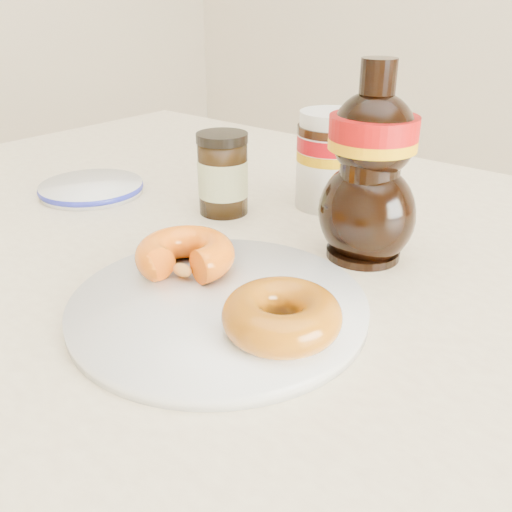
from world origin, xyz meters
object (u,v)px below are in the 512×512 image
Objects in this scene: plate at (218,306)px; donut_whole at (282,316)px; donut_bitten at (185,255)px; nutella_jar at (331,156)px; blue_rim_saucer at (91,188)px; dining_table at (302,345)px; dark_jar at (223,175)px; syrup_bottle at (371,164)px.

donut_whole reaches higher than plate.
plate is at bearing -2.67° from donut_bitten.
nutella_jar is 0.86× the size of blue_rim_saucer.
blue_rim_saucer is at bearing 163.39° from donut_whole.
nutella_jar is at bearing 116.85° from donut_whole.
blue_rim_saucer is (-0.41, 0.12, -0.02)m from donut_whole.
donut_bitten reaches higher than plate.
plate is (-0.01, -0.11, 0.09)m from dining_table.
plate is 2.59× the size of dark_jar.
plate is at bearing -97.73° from dining_table.
nutella_jar reaches higher than dark_jar.
nutella_jar reaches higher than donut_whole.
blue_rim_saucer reaches higher than plate.
donut_bitten and donut_whole have the same top height.
blue_rim_saucer is (-0.28, 0.10, -0.02)m from donut_bitten.
donut_whole is 0.77× the size of nutella_jar.
nutella_jar is (-0.07, 0.28, 0.06)m from plate.
blue_rim_saucer is at bearing -148.59° from nutella_jar.
donut_whole is (0.13, -0.03, 0.00)m from donut_bitten.
dining_table is 14.37× the size of dark_jar.
dark_jar reaches higher than donut_whole.
blue_rim_saucer is at bearing -161.24° from dark_jar.
dining_table is at bearing -107.95° from syrup_bottle.
dining_table is 7.20× the size of syrup_bottle.
donut_bitten is (-0.06, 0.02, 0.02)m from plate.
donut_whole is at bearing -5.76° from plate.
plate is 0.20m from syrup_bottle.
dark_jar is at bearing 131.53° from plate.
blue_rim_saucer is at bearing 161.20° from plate.
dining_table is 0.37m from blue_rim_saucer.
donut_bitten is 0.14m from donut_whole.
dining_table is 0.24m from nutella_jar.
plate is 2.77× the size of donut_whole.
donut_bitten is 0.67× the size of blue_rim_saucer.
syrup_bottle reaches higher than donut_whole.
donut_whole is at bearing -16.61° from blue_rim_saucer.
donut_whole is 0.20m from syrup_bottle.
plate is 1.30× the size of syrup_bottle.
donut_whole is 0.66× the size of blue_rim_saucer.
dark_jar is at bearing -129.99° from nutella_jar.
dark_jar reaches higher than plate.
donut_whole is (0.07, -0.01, 0.02)m from plate.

